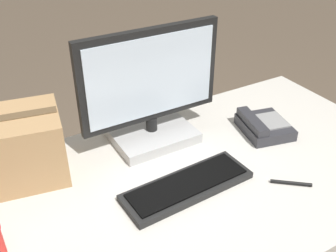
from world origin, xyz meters
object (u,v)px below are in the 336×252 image
Objects in this scene: keyboard at (187,186)px; cardboard_box at (9,149)px; monitor at (151,97)px; pen_marker at (291,183)px; desk_phone at (263,126)px.

cardboard_box is at bearing 141.11° from keyboard.
monitor is 0.52m from cardboard_box.
cardboard_box is at bearing -173.63° from pen_marker.
keyboard is (-0.04, -0.32, -0.17)m from monitor.
pen_marker is (0.31, -0.15, -0.01)m from keyboard.
pen_marker is at bearing -101.78° from desk_phone.
monitor is at bearing 168.98° from desk_phone.
keyboard is at bearing -149.76° from desk_phone.
cardboard_box is (-0.92, 0.21, 0.09)m from desk_phone.
monitor is 0.47m from desk_phone.
monitor is at bearing -2.97° from cardboard_box.
keyboard is 0.35m from pen_marker.
cardboard_box is 3.40× the size of pen_marker.
keyboard is at bearing -167.45° from pen_marker.
desk_phone is (0.41, -0.18, -0.16)m from monitor.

